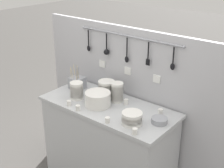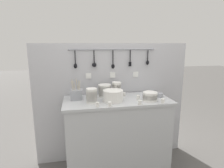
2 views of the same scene
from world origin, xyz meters
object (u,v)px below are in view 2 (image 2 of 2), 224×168
bowl_stack_tall_left (92,96)px  cup_front_right (163,101)px  plate_stack (113,96)px  steel_mixing_bowl (158,95)px  cutlery_caddy (76,94)px  cup_mid_row (97,105)px  bowl_stack_short_front (105,91)px  cup_front_left (149,92)px  bowl_stack_back_corner (117,89)px  bowl_stack_nested_right (150,96)px  cup_beside_plates (140,102)px  cup_edge_far (124,94)px  cup_by_caddy (138,97)px  cup_back_left (110,104)px

bowl_stack_tall_left → cup_front_right: bearing=-11.7°
bowl_stack_tall_left → plate_stack: bearing=4.3°
steel_mixing_bowl → cutlery_caddy: cutlery_caddy is taller
steel_mixing_bowl → cup_mid_row: 0.83m
bowl_stack_short_front → cup_front_left: size_ratio=3.26×
bowl_stack_back_corner → cutlery_caddy: (-0.50, -0.02, -0.03)m
bowl_stack_tall_left → bowl_stack_short_front: size_ratio=1.05×
steel_mixing_bowl → cutlery_caddy: (-1.01, 0.07, 0.04)m
bowl_stack_back_corner → bowl_stack_nested_right: bearing=-35.4°
cutlery_caddy → bowl_stack_short_front: bearing=7.0°
cutlery_caddy → cup_beside_plates: (0.68, -0.34, -0.04)m
bowl_stack_tall_left → cup_edge_far: size_ratio=3.41×
cup_by_caddy → cup_front_right: 0.30m
cup_front_left → cup_front_right: size_ratio=1.00×
bowl_stack_back_corner → cup_back_left: size_ratio=3.82×
bowl_stack_tall_left → cup_mid_row: size_ratio=3.41×
cup_front_left → bowl_stack_nested_right: bearing=-108.8°
steel_mixing_bowl → cup_back_left: (-0.66, -0.27, 0.00)m
cup_edge_far → bowl_stack_tall_left: bearing=-154.8°
bowl_stack_short_front → bowl_stack_nested_right: size_ratio=0.95×
cup_mid_row → cup_back_left: size_ratio=1.00×
cup_by_caddy → cup_back_left: bearing=-152.9°
plate_stack → cup_by_caddy: 0.31m
bowl_stack_short_front → cup_by_caddy: bowl_stack_short_front is taller
bowl_stack_back_corner → cup_back_left: bearing=-113.4°
cup_beside_plates → cup_front_right: (0.27, 0.00, 0.00)m
cup_beside_plates → cup_by_caddy: bearing=76.6°
steel_mixing_bowl → cup_back_left: 0.72m
cup_mid_row → cutlery_caddy: bearing=123.7°
cutlery_caddy → cup_front_left: size_ratio=5.12×
bowl_stack_back_corner → cup_front_left: (0.44, 0.04, -0.07)m
cup_mid_row → cup_beside_plates: size_ratio=1.00×
cup_by_caddy → cup_beside_plates: bearing=-103.4°
bowl_stack_nested_right → cup_front_right: size_ratio=3.44×
bowl_stack_nested_right → plate_stack: size_ratio=0.72×
cutlery_caddy → cup_mid_row: (0.22, -0.32, -0.04)m
cup_back_left → cup_beside_plates: bearing=0.0°
cup_beside_plates → cup_front_right: size_ratio=1.00×
bowl_stack_nested_right → cutlery_caddy: bearing=165.1°
bowl_stack_short_front → bowl_stack_nested_right: bearing=-28.5°
bowl_stack_nested_right → steel_mixing_bowl: size_ratio=1.25×
bowl_stack_tall_left → cup_back_left: bearing=-42.8°
cup_by_caddy → cup_front_left: bearing=43.0°
plate_stack → cup_beside_plates: (0.26, -0.18, -0.04)m
bowl_stack_tall_left → cup_beside_plates: size_ratio=3.41×
bowl_stack_back_corner → cup_edge_far: bowl_stack_back_corner is taller
bowl_stack_tall_left → cup_mid_row: (0.05, -0.15, -0.06)m
bowl_stack_back_corner → cup_by_caddy: 0.29m
bowl_stack_nested_right → cup_front_right: bowl_stack_nested_right is taller
cup_by_caddy → cup_edge_far: 0.21m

